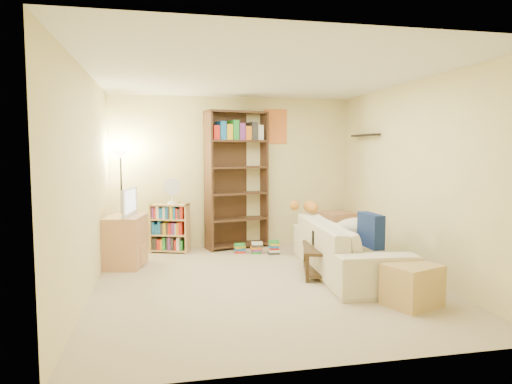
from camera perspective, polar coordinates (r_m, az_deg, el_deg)
room at (r=5.48m, az=0.89°, el=5.31°), size 4.50×4.54×2.52m
sofa at (r=6.16m, az=11.32°, el=-6.80°), size 2.48×1.25×0.69m
navy_pillow at (r=5.67m, az=14.15°, el=-4.66°), size 0.15×0.46×0.41m
cream_blanket at (r=6.22m, az=12.67°, el=-4.40°), size 0.63×0.45×0.27m
tabby_cat at (r=6.85m, az=6.50°, el=-1.82°), size 0.54×0.22×0.19m
coffee_table at (r=6.03m, az=8.18°, el=-8.09°), size 0.67×0.93×0.37m
laptop at (r=6.12m, az=8.21°, el=-6.41°), size 0.47×0.40×0.03m
laptop_screen at (r=6.10m, az=7.08°, el=-5.52°), size 0.09×0.27×0.19m
mug at (r=5.75m, az=9.85°, el=-6.89°), size 0.19×0.19×0.09m
tv_remote at (r=6.28m, az=8.86°, el=-6.17°), size 0.05×0.15×0.02m
tv_stand at (r=6.64m, az=-15.99°, el=-5.94°), size 0.60×0.74×0.71m
television at (r=6.55m, az=-16.11°, el=-1.25°), size 0.70×0.35×0.38m
tall_bookshelf at (r=7.50m, az=-2.43°, el=1.96°), size 1.07×0.58×2.25m
short_bookshelf at (r=7.38m, az=-10.72°, el=-4.46°), size 0.65×0.43×0.77m
desk_fan at (r=7.26m, az=-10.46°, el=0.32°), size 0.27×0.15×0.42m
floor_lamp at (r=7.28m, az=-16.53°, el=2.43°), size 0.27×0.27×1.62m
side_table at (r=7.83m, az=9.99°, el=-4.60°), size 0.63×0.63×0.58m
end_cabinet at (r=5.10m, az=18.95°, el=-10.95°), size 0.64×0.59×0.44m
book_stacks at (r=7.20m, az=0.32°, el=-6.98°), size 0.69×0.33×0.21m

